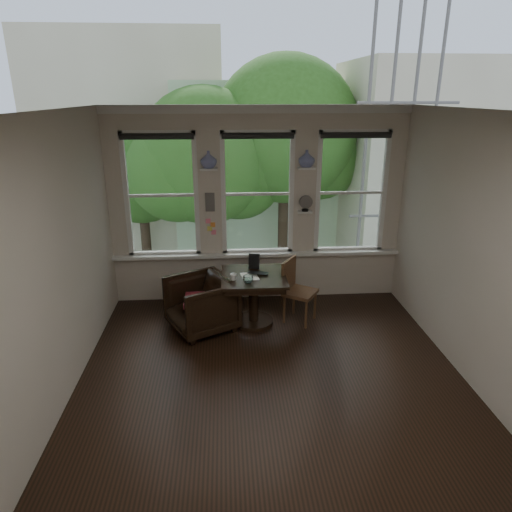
{
  "coord_description": "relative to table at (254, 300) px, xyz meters",
  "views": [
    {
      "loc": [
        -0.5,
        -4.62,
        3.15
      ],
      "look_at": [
        -0.12,
        0.9,
        1.17
      ],
      "focal_mm": 32.0,
      "sensor_mm": 36.0,
      "label": 1
    }
  ],
  "objects": [
    {
      "name": "ground",
      "position": [
        0.12,
        -1.27,
        -0.38
      ],
      "size": [
        4.5,
        4.5,
        0.0
      ],
      "primitive_type": "plane",
      "color": "black",
      "rests_on": "ground"
    },
    {
      "name": "ceiling",
      "position": [
        0.12,
        -1.27,
        2.62
      ],
      "size": [
        4.5,
        4.5,
        0.0
      ],
      "primitive_type": "plane",
      "rotation": [
        3.14,
        0.0,
        0.0
      ],
      "color": "silver",
      "rests_on": "ground"
    },
    {
      "name": "wall_back",
      "position": [
        0.12,
        0.98,
        1.12
      ],
      "size": [
        4.5,
        0.0,
        4.5
      ],
      "primitive_type": "plane",
      "rotation": [
        1.57,
        0.0,
        0.0
      ],
      "color": "beige",
      "rests_on": "ground"
    },
    {
      "name": "wall_front",
      "position": [
        0.12,
        -3.52,
        1.12
      ],
      "size": [
        4.5,
        0.0,
        4.5
      ],
      "primitive_type": "plane",
      "rotation": [
        -1.57,
        0.0,
        0.0
      ],
      "color": "beige",
      "rests_on": "ground"
    },
    {
      "name": "wall_left",
      "position": [
        -2.13,
        -1.27,
        1.12
      ],
      "size": [
        0.0,
        4.5,
        4.5
      ],
      "primitive_type": "plane",
      "rotation": [
        1.57,
        0.0,
        1.57
      ],
      "color": "beige",
      "rests_on": "ground"
    },
    {
      "name": "wall_right",
      "position": [
        2.37,
        -1.27,
        1.12
      ],
      "size": [
        0.0,
        4.5,
        4.5
      ],
      "primitive_type": "plane",
      "rotation": [
        1.57,
        0.0,
        -1.57
      ],
      "color": "beige",
      "rests_on": "ground"
    },
    {
      "name": "window_left",
      "position": [
        -1.33,
        0.98,
        1.32
      ],
      "size": [
        1.1,
        0.12,
        1.9
      ],
      "primitive_type": null,
      "color": "white",
      "rests_on": "ground"
    },
    {
      "name": "window_center",
      "position": [
        0.12,
        0.98,
        1.32
      ],
      "size": [
        1.1,
        0.12,
        1.9
      ],
      "primitive_type": null,
      "color": "white",
      "rests_on": "ground"
    },
    {
      "name": "window_right",
      "position": [
        1.57,
        0.98,
        1.32
      ],
      "size": [
        1.1,
        0.12,
        1.9
      ],
      "primitive_type": null,
      "color": "white",
      "rests_on": "ground"
    },
    {
      "name": "shelf_left",
      "position": [
        -0.6,
        0.88,
        1.73
      ],
      "size": [
        0.26,
        0.16,
        0.03
      ],
      "primitive_type": "cube",
      "color": "white",
      "rests_on": "ground"
    },
    {
      "name": "shelf_right",
      "position": [
        0.85,
        0.88,
        1.73
      ],
      "size": [
        0.26,
        0.16,
        0.03
      ],
      "primitive_type": "cube",
      "color": "white",
      "rests_on": "ground"
    },
    {
      "name": "intercom",
      "position": [
        -0.6,
        0.91,
        1.23
      ],
      "size": [
        0.14,
        0.06,
        0.28
      ],
      "primitive_type": "cube",
      "color": "#59544F",
      "rests_on": "ground"
    },
    {
      "name": "sticky_notes",
      "position": [
        -0.6,
        0.91,
        0.88
      ],
      "size": [
        0.16,
        0.01,
        0.24
      ],
      "primitive_type": null,
      "color": "pink",
      "rests_on": "ground"
    },
    {
      "name": "desk_fan",
      "position": [
        0.85,
        0.86,
        1.16
      ],
      "size": [
        0.2,
        0.2,
        0.24
      ],
      "primitive_type": null,
      "color": "#59544F",
      "rests_on": "ground"
    },
    {
      "name": "vase_left",
      "position": [
        -0.6,
        0.88,
        1.86
      ],
      "size": [
        0.24,
        0.24,
        0.25
      ],
      "primitive_type": "imported",
      "color": "silver",
      "rests_on": "shelf_left"
    },
    {
      "name": "vase_right",
      "position": [
        0.85,
        0.88,
        1.86
      ],
      "size": [
        0.24,
        0.24,
        0.25
      ],
      "primitive_type": "imported",
      "color": "silver",
      "rests_on": "shelf_right"
    },
    {
      "name": "table",
      "position": [
        0.0,
        0.0,
        0.0
      ],
      "size": [
        0.9,
        0.9,
        0.75
      ],
      "primitive_type": null,
      "color": "black",
      "rests_on": "ground"
    },
    {
      "name": "armchair_left",
      "position": [
        -0.74,
        -0.11,
        0.01
      ],
      "size": [
        1.13,
        1.12,
        0.77
      ],
      "primitive_type": "imported",
      "rotation": [
        0.0,
        0.0,
        -1.08
      ],
      "color": "black",
      "rests_on": "ground"
    },
    {
      "name": "cushion_red",
      "position": [
        -0.74,
        -0.11,
        0.08
      ],
      "size": [
        0.45,
        0.45,
        0.06
      ],
      "primitive_type": "cube",
      "color": "maroon",
      "rests_on": "armchair_left"
    },
    {
      "name": "side_chair_right",
      "position": [
        0.68,
        0.04,
        0.09
      ],
      "size": [
        0.58,
        0.58,
        0.92
      ],
      "primitive_type": null,
      "rotation": [
        0.0,
        0.0,
        1.0
      ],
      "color": "#49261A",
      "rests_on": "ground"
    },
    {
      "name": "laptop",
      "position": [
        0.05,
        0.0,
        0.39
      ],
      "size": [
        0.34,
        0.27,
        0.02
      ],
      "primitive_type": "imported",
      "rotation": [
        0.0,
        0.0,
        -0.32
      ],
      "color": "black",
      "rests_on": "table"
    },
    {
      "name": "mug",
      "position": [
        -0.29,
        -0.15,
        0.42
      ],
      "size": [
        0.1,
        0.1,
        0.09
      ],
      "primitive_type": "imported",
      "rotation": [
        0.0,
        0.0,
        -0.01
      ],
      "color": "white",
      "rests_on": "table"
    },
    {
      "name": "drinking_glass",
      "position": [
        -0.09,
        -0.27,
        0.43
      ],
      "size": [
        0.16,
        0.16,
        0.11
      ],
      "primitive_type": "imported",
      "rotation": [
        0.0,
        0.0,
        0.19
      ],
      "color": "white",
      "rests_on": "table"
    },
    {
      "name": "tablet",
      "position": [
        0.03,
        0.27,
        0.48
      ],
      "size": [
        0.17,
        0.11,
        0.22
      ],
      "primitive_type": "cube",
      "rotation": [
        -0.26,
        0.0,
        -0.2
      ],
      "color": "black",
      "rests_on": "table"
    },
    {
      "name": "papers",
      "position": [
        -0.06,
        -0.03,
        0.38
      ],
      "size": [
        0.26,
        0.33,
        0.0
      ],
      "primitive_type": "cube",
      "rotation": [
        0.0,
        0.0,
        0.16
      ],
      "color": "silver",
      "rests_on": "table"
    }
  ]
}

